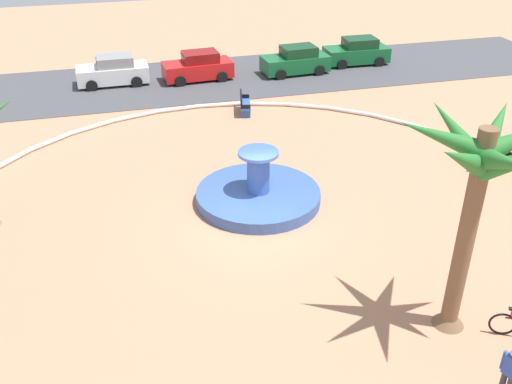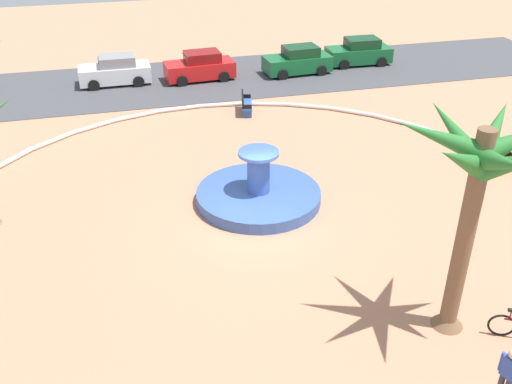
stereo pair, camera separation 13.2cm
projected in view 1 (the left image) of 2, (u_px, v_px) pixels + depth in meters
The scene contains 12 objects.
ground_plane at pixel (255, 223), 20.60m from camera, with size 80.00×80.00×0.00m, color tan.
plaza_curb at pixel (255, 220), 20.55m from camera, with size 23.28×23.28×0.20m, color silver.
street_asphalt at pixel (186, 81), 34.09m from camera, with size 48.00×8.00×0.03m, color #424247.
fountain at pixel (258, 194), 21.77m from camera, with size 4.68×4.68×2.08m.
palm_tree_by_curb at pixel (480, 176), 13.79m from camera, with size 4.10×4.11×6.14m.
bench_east at pixel (245, 106), 29.55m from camera, with size 0.82×1.67×1.00m.
bench_west at pixel (495, 163), 23.92m from camera, with size 1.65×0.69×1.00m.
person_cyclist_helmet at pixel (510, 372), 13.36m from camera, with size 0.29×0.51×1.61m.
parked_car_leftmost at pixel (113, 71), 33.15m from camera, with size 4.01×1.94×1.67m.
parked_car_second at pixel (198, 67), 33.85m from camera, with size 4.11×2.13×1.67m.
parked_car_third at pixel (296, 61), 34.90m from camera, with size 4.11×2.13×1.67m.
parked_car_rightmost at pixel (357, 52), 36.56m from camera, with size 4.04×2.00×1.67m.
Camera 1 is at (-4.40, -16.82, 11.11)m, focal length 40.69 mm.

